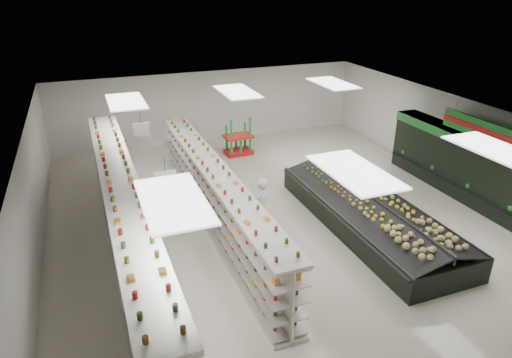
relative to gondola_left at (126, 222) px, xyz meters
name	(u,v)px	position (x,y,z in m)	size (l,w,h in m)	color
floor	(279,216)	(4.75, 0.55, -1.02)	(16.00, 16.00, 0.00)	beige
ceiling	(281,120)	(4.75, 0.55, 2.18)	(14.00, 16.00, 0.02)	white
wall_back	(210,106)	(4.75, 8.55, 0.58)	(14.00, 0.02, 3.20)	silver
wall_front	(483,355)	(4.75, -7.45, 0.58)	(14.00, 0.02, 3.20)	silver
wall_left	(31,208)	(-2.25, 0.55, 0.58)	(0.02, 16.00, 3.20)	silver
wall_right	(459,143)	(11.75, 0.55, 0.58)	(0.02, 16.00, 3.20)	silver
produce_wall_case	(480,169)	(11.28, -0.95, 0.23)	(0.93, 8.00, 2.20)	black
aisle_sign_near	(166,179)	(0.95, -1.45, 1.74)	(0.52, 0.06, 0.75)	white
aisle_sign_far	(141,129)	(0.95, 2.55, 1.74)	(0.52, 0.06, 0.75)	white
hortifruti_banner	(481,129)	(11.00, -0.95, 1.63)	(0.12, 3.20, 0.95)	#20792A
gondola_left	(126,222)	(0.00, 0.00, 0.00)	(1.07, 12.77, 2.21)	silver
gondola_center	(214,198)	(2.70, 0.82, -0.13)	(0.96, 11.08, 1.92)	silver
produce_island	(369,212)	(7.05, -1.02, -0.53)	(2.59, 7.10, 1.06)	black
soda_endcap	(238,138)	(5.34, 6.28, -0.28)	(1.22, 0.86, 1.51)	red
shopper_main	(261,206)	(3.83, -0.22, -0.12)	(0.66, 0.43, 1.80)	white
shopper_background	(125,157)	(0.55, 5.54, -0.22)	(0.77, 0.48, 1.59)	tan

